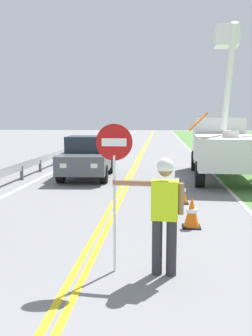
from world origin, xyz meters
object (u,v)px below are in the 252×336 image
at_px(utility_bucket_truck, 222,143).
at_px(traffic_cone_mid, 181,192).
at_px(flagger_worker, 164,209).
at_px(oncoming_sedan_nearest, 87,157).
at_px(traffic_cone_lead, 192,213).
at_px(stop_sign_paddle, 114,165).

height_order(utility_bucket_truck, traffic_cone_mid, utility_bucket_truck).
bearing_deg(utility_bucket_truck, flagger_worker, -103.97).
height_order(oncoming_sedan_nearest, traffic_cone_lead, oncoming_sedan_nearest).
relative_size(stop_sign_paddle, utility_bucket_truck, 0.34).
height_order(stop_sign_paddle, utility_bucket_truck, utility_bucket_truck).
distance_m(flagger_worker, traffic_cone_mid, 5.08).
bearing_deg(traffic_cone_mid, utility_bucket_truck, 69.14).
bearing_deg(traffic_cone_mid, stop_sign_paddle, -105.08).
bearing_deg(traffic_cone_mid, flagger_worker, -96.43).
distance_m(stop_sign_paddle, utility_bucket_truck, 10.60).
height_order(flagger_worker, oncoming_sedan_nearest, flagger_worker).
xyz_separation_m(oncoming_sedan_nearest, traffic_cone_mid, (3.60, -4.43, -0.50)).
bearing_deg(oncoming_sedan_nearest, flagger_worker, -72.15).
relative_size(stop_sign_paddle, traffic_cone_mid, 3.33).
xyz_separation_m(utility_bucket_truck, traffic_cone_mid, (-1.96, -5.14, -1.10)).
relative_size(traffic_cone_lead, traffic_cone_mid, 1.00).
distance_m(traffic_cone_lead, traffic_cone_mid, 2.41).
bearing_deg(traffic_cone_lead, traffic_cone_mid, 92.11).
bearing_deg(stop_sign_paddle, utility_bucket_truck, 71.93).
relative_size(flagger_worker, oncoming_sedan_nearest, 0.44).
height_order(oncoming_sedan_nearest, traffic_cone_mid, oncoming_sedan_nearest).
height_order(utility_bucket_truck, oncoming_sedan_nearest, utility_bucket_truck).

